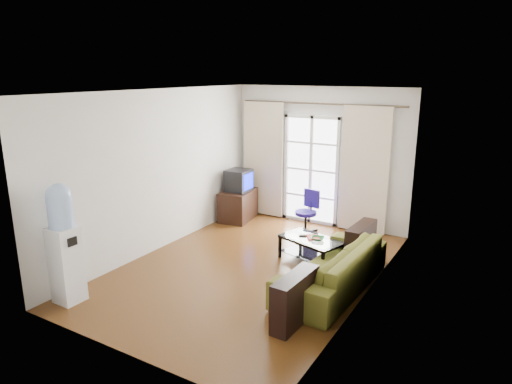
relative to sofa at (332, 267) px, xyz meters
The scene contains 20 objects.
floor 1.37m from the sofa, behind, with size 5.20×5.20×0.00m, color brown.
ceiling 2.73m from the sofa, behind, with size 5.20×5.20×0.00m, color white.
wall_back 3.09m from the sofa, 117.12° to the left, with size 3.60×0.02×2.70m, color silver.
wall_front 3.10m from the sofa, 117.05° to the right, with size 3.60×0.02×2.70m, color silver.
wall_left 3.30m from the sofa, behind, with size 0.02×5.20×2.70m, color silver.
wall_right 1.13m from the sofa, ahead, with size 0.02×5.20×2.70m, color silver.
french_door 3.04m from the sofa, 120.22° to the left, with size 1.16×0.06×2.15m.
curtain_rod 3.50m from the sofa, 118.04° to the left, with size 0.04×0.04×3.30m, color #4C3F2D.
curtain_left 3.65m from the sofa, 135.61° to the left, with size 0.90×0.07×2.35m, color beige.
curtain_right 2.66m from the sofa, 98.72° to the left, with size 0.90×0.07×2.35m, color beige.
radiator 2.55m from the sofa, 101.98° to the left, with size 0.64×0.12×0.64m, color gray.
sofa is the anchor object (origin of this frame).
coffee_table 0.94m from the sofa, 132.17° to the left, with size 1.10×0.83×0.40m.
bowl 0.87m from the sofa, 126.95° to the left, with size 0.26×0.26×0.05m, color #2D7E30.
book 0.97m from the sofa, 135.81° to the left, with size 0.29×0.31×0.02m, color #B21A16.
remote 1.08m from the sofa, 136.16° to the left, with size 0.18×0.05×0.02m, color black.
tv_stand 3.42m from the sofa, 145.57° to the left, with size 0.56×0.84×0.61m, color black.
crt_tv 3.45m from the sofa, 145.51° to the left, with size 0.50×0.49×0.44m.
task_chair 2.26m from the sofa, 123.66° to the left, with size 0.65×0.65×0.83m.
water_cooler 3.61m from the sofa, 143.46° to the right, with size 0.36×0.34×1.62m.
Camera 1 is at (3.41, -5.61, 2.98)m, focal length 32.00 mm.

